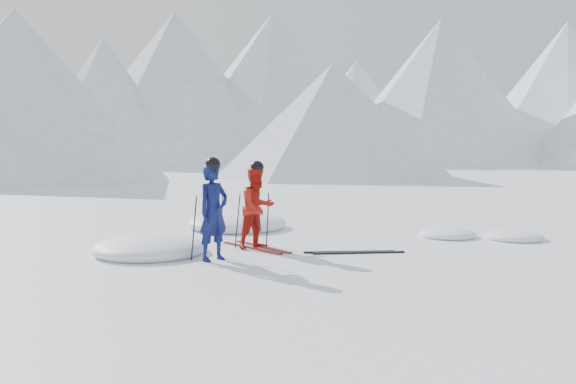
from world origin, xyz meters
TOP-DOWN VIEW (x-y plane):
  - ground at (0.00, 0.00)m, footprint 160.00×160.00m
  - mountain_range at (5.71, 35.31)m, footprint 106.15×62.94m
  - skier_blue at (-3.54, 0.26)m, footprint 0.71×0.58m
  - skier_red at (-2.35, 0.97)m, footprint 0.86×0.73m
  - pole_blue_left at (-3.84, 0.41)m, footprint 0.11×0.08m
  - pole_blue_right at (-3.29, 0.51)m, footprint 0.11×0.07m
  - pole_red_left at (-2.65, 1.22)m, footprint 0.11×0.09m
  - pole_red_right at (-2.05, 1.12)m, footprint 0.11×0.08m
  - ski_worn_left at (-2.47, 0.97)m, footprint 0.47×1.68m
  - ski_worn_right at (-2.23, 0.97)m, footprint 0.35×1.69m
  - ski_loose_a at (-1.08, -0.29)m, footprint 1.58×0.81m
  - ski_loose_b at (-0.98, -0.44)m, footprint 1.60×0.75m
  - snow_lumps at (-2.00, 2.33)m, footprint 8.76×6.11m

SIDE VIEW (x-z plane):
  - ground at x=0.00m, z-range 0.00..0.00m
  - snow_lumps at x=-2.00m, z-range -0.26..0.26m
  - ski_worn_left at x=-2.47m, z-range 0.00..0.03m
  - ski_worn_right at x=-2.23m, z-range 0.00..0.03m
  - ski_loose_a at x=-1.08m, z-range 0.00..0.03m
  - ski_loose_b at x=-0.98m, z-range 0.00..0.03m
  - pole_red_left at x=-2.65m, z-range 0.00..1.05m
  - pole_red_right at x=-2.05m, z-range 0.00..1.05m
  - pole_blue_right at x=-3.29m, z-range 0.00..1.11m
  - pole_blue_left at x=-3.84m, z-range 0.00..1.11m
  - skier_red at x=-2.35m, z-range 0.00..1.57m
  - skier_blue at x=-3.54m, z-range 0.00..1.67m
  - mountain_range at x=5.71m, z-range -1.04..14.49m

